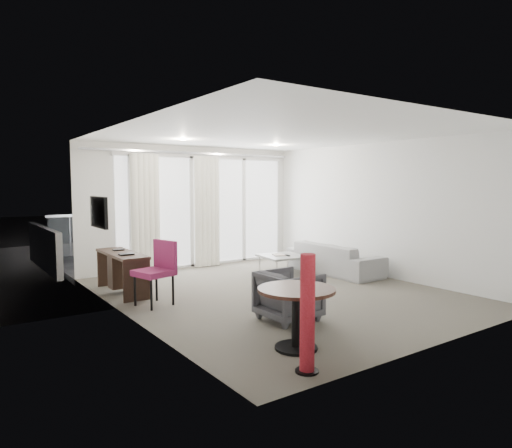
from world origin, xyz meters
TOP-DOWN VIEW (x-y plane):
  - floor at (0.00, 0.00)m, footprint 5.00×6.00m
  - ceiling at (0.00, 0.00)m, footprint 5.00×6.00m
  - wall_left at (-2.50, 0.00)m, footprint 0.00×6.00m
  - wall_right at (2.50, 0.00)m, footprint 0.00×6.00m
  - wall_front at (0.00, -3.00)m, footprint 5.00×0.00m
  - window_panel at (0.30, 2.98)m, footprint 4.00×0.02m
  - window_frame at (0.30, 2.97)m, footprint 4.10×0.06m
  - curtain_left at (-1.15, 2.82)m, footprint 0.60×0.20m
  - curtain_right at (0.25, 2.82)m, footprint 0.60×0.20m
  - curtain_track at (0.00, 2.82)m, footprint 4.80×0.04m
  - downlight_a at (-0.90, 1.60)m, footprint 0.12×0.12m
  - downlight_b at (1.20, 1.60)m, footprint 0.12×0.12m
  - desk at (-2.10, 1.46)m, footprint 0.45×1.43m
  - tv at (-2.46, 1.45)m, footprint 0.05×0.80m
  - desk_chair at (-1.98, 0.40)m, footprint 0.63×0.61m
  - round_table at (-1.41, -2.18)m, footprint 0.98×0.98m
  - menu_card at (-1.34, -2.30)m, footprint 0.13×0.05m
  - red_lamp at (-1.72, -2.72)m, footprint 0.25×0.25m
  - tub_armchair at (-0.79, -1.30)m, footprint 0.73×0.71m
  - coffee_table at (1.09, 1.22)m, footprint 0.92×0.92m
  - remote at (1.12, 1.10)m, footprint 0.09×0.16m
  - magazine at (1.03, 1.27)m, footprint 0.30×0.34m
  - sofa at (1.99, 0.67)m, footprint 0.81×2.08m
  - terrace_slab at (0.30, 4.50)m, footprint 5.60×3.00m
  - rattan_chair_a at (0.94, 4.39)m, footprint 0.73×0.73m
  - rattan_chair_b at (2.34, 4.99)m, footprint 0.69×0.69m
  - rattan_table at (1.42, 3.58)m, footprint 0.73×0.73m
  - balustrade at (0.30, 5.95)m, footprint 5.50×0.06m

SIDE VIEW (x-z plane):
  - terrace_slab at x=0.30m, z-range -0.12..0.00m
  - floor at x=0.00m, z-range 0.00..0.00m
  - coffee_table at x=1.09m, z-range 0.00..0.37m
  - rattan_table at x=1.42m, z-range 0.00..0.56m
  - sofa at x=1.99m, z-range 0.00..0.61m
  - tub_armchair at x=-0.79m, z-range 0.00..0.66m
  - desk at x=-2.10m, z-range 0.00..0.67m
  - round_table at x=-1.41m, z-range 0.00..0.68m
  - remote at x=1.12m, z-range 0.35..0.37m
  - magazine at x=1.03m, z-range 0.35..0.37m
  - rattan_chair_b at x=2.34m, z-range 0.00..0.77m
  - rattan_chair_a at x=0.94m, z-range 0.00..0.85m
  - desk_chair at x=-1.98m, z-range 0.00..0.96m
  - balustrade at x=0.30m, z-range -0.02..1.02m
  - red_lamp at x=-1.72m, z-range 0.00..1.14m
  - menu_card at x=-1.34m, z-range 0.60..0.84m
  - window_panel at x=0.30m, z-range 0.01..2.39m
  - curtain_left at x=-1.15m, z-range 0.01..2.39m
  - curtain_right at x=0.25m, z-range 0.01..2.39m
  - window_frame at x=0.30m, z-range -0.02..2.42m
  - wall_left at x=-2.50m, z-range 0.00..2.60m
  - wall_right at x=2.50m, z-range 0.00..2.60m
  - wall_front at x=0.00m, z-range 0.00..2.60m
  - tv at x=-2.46m, z-range 1.10..1.60m
  - curtain_track at x=0.00m, z-range 2.43..2.47m
  - downlight_a at x=-0.90m, z-range 2.58..2.60m
  - downlight_b at x=1.20m, z-range 2.58..2.60m
  - ceiling at x=0.00m, z-range 2.60..2.60m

